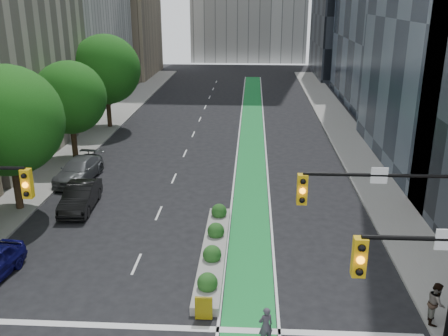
# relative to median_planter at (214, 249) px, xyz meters

# --- Properties ---
(sidewalk_left) EXTENTS (3.60, 90.00, 0.15)m
(sidewalk_left) POSITION_rel_median_planter_xyz_m (-13.00, 17.96, -0.30)
(sidewalk_left) COLOR gray
(sidewalk_left) RESTS_ON ground
(sidewalk_right) EXTENTS (3.60, 90.00, 0.15)m
(sidewalk_right) POSITION_rel_median_planter_xyz_m (10.60, 17.96, -0.30)
(sidewalk_right) COLOR gray
(sidewalk_right) RESTS_ON ground
(bike_lane_paint) EXTENTS (2.20, 70.00, 0.01)m
(bike_lane_paint) POSITION_rel_median_planter_xyz_m (1.80, 22.96, -0.37)
(bike_lane_paint) COLOR #188637
(bike_lane_paint) RESTS_ON ground
(tree_mid) EXTENTS (6.40, 6.40, 8.78)m
(tree_mid) POSITION_rel_median_planter_xyz_m (-12.20, 4.96, 5.20)
(tree_mid) COLOR black
(tree_mid) RESTS_ON ground
(tree_midfar) EXTENTS (5.60, 5.60, 7.76)m
(tree_midfar) POSITION_rel_median_planter_xyz_m (-12.20, 14.96, 4.57)
(tree_midfar) COLOR black
(tree_midfar) RESTS_ON ground
(tree_far) EXTENTS (6.60, 6.60, 9.00)m
(tree_far) POSITION_rel_median_planter_xyz_m (-12.20, 24.96, 5.32)
(tree_far) COLOR black
(tree_far) RESTS_ON ground
(signal_right) EXTENTS (5.82, 0.51, 7.20)m
(signal_right) POSITION_rel_median_planter_xyz_m (7.47, -6.57, 4.43)
(signal_right) COLOR black
(signal_right) RESTS_ON ground
(median_planter) EXTENTS (1.20, 10.26, 1.10)m
(median_planter) POSITION_rel_median_planter_xyz_m (0.00, 0.00, 0.00)
(median_planter) COLOR gray
(median_planter) RESTS_ON ground
(cyclist) EXTENTS (0.67, 0.56, 1.57)m
(cyclist) POSITION_rel_median_planter_xyz_m (2.43, -6.54, 0.41)
(cyclist) COLOR #3D3743
(cyclist) RESTS_ON ground
(parked_car_left_mid) EXTENTS (1.97, 4.85, 1.56)m
(parked_car_left_mid) POSITION_rel_median_planter_xyz_m (-8.56, 5.38, 0.41)
(parked_car_left_mid) COLOR black
(parked_car_left_mid) RESTS_ON ground
(parked_car_left_far) EXTENTS (2.60, 5.44, 1.53)m
(parked_car_left_far) POSITION_rel_median_planter_xyz_m (-10.30, 10.27, 0.39)
(parked_car_left_far) COLOR #5A5D5F
(parked_car_left_far) RESTS_ON ground
(pedestrian_near) EXTENTS (0.82, 0.96, 1.73)m
(pedestrian_near) POSITION_rel_median_planter_xyz_m (9.10, -5.04, 0.65)
(pedestrian_near) COLOR gray
(pedestrian_near) RESTS_ON sidewalk_right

